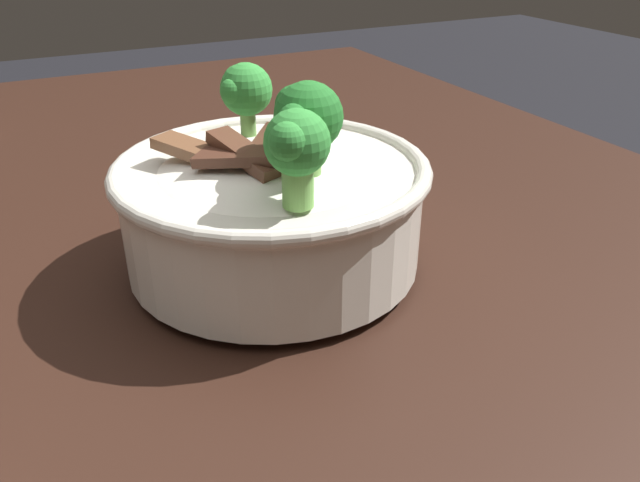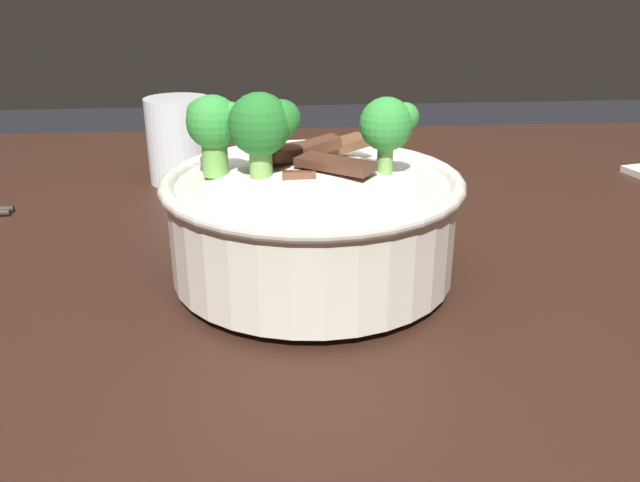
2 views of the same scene
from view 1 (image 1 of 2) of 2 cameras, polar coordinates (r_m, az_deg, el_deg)
dining_table at (r=0.57m, az=-8.39°, el=-12.47°), size 1.44×1.04×0.80m
rice_bowl at (r=0.47m, az=-4.30°, el=3.91°), size 0.24×0.24×0.16m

